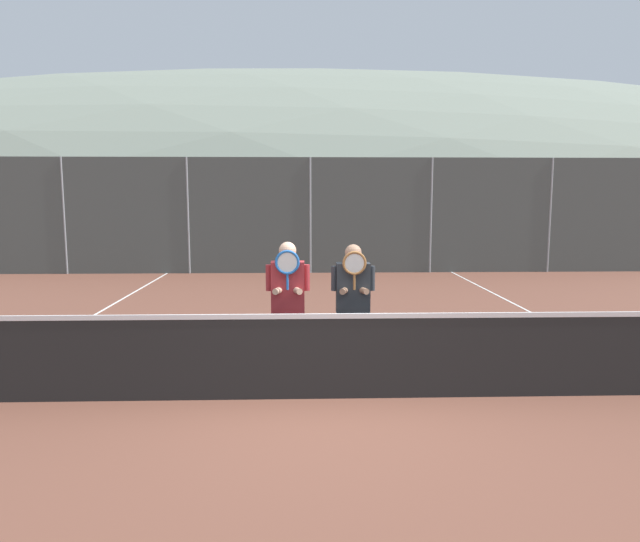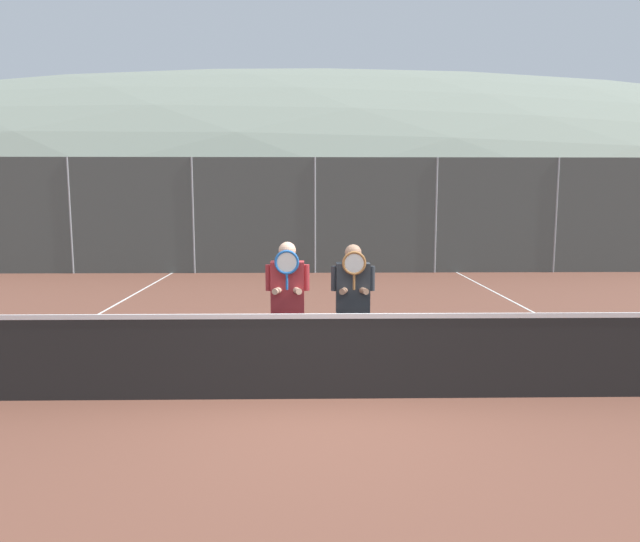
# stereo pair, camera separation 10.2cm
# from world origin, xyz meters

# --- Properties ---
(ground_plane) EXTENTS (120.00, 120.00, 0.00)m
(ground_plane) POSITION_xyz_m (0.00, 0.00, 0.00)
(ground_plane) COLOR brown
(hill_distant) EXTENTS (128.80, 71.55, 25.04)m
(hill_distant) POSITION_xyz_m (0.00, 51.33, 0.00)
(hill_distant) COLOR gray
(hill_distant) RESTS_ON ground_plane
(clubhouse_building) EXTENTS (22.28, 5.50, 3.19)m
(clubhouse_building) POSITION_xyz_m (-1.21, 19.83, 1.61)
(clubhouse_building) COLOR beige
(clubhouse_building) RESTS_ON ground_plane
(fence_back) EXTENTS (21.79, 0.06, 3.43)m
(fence_back) POSITION_xyz_m (0.00, 10.78, 1.72)
(fence_back) COLOR gray
(fence_back) RESTS_ON ground_plane
(tennis_net) EXTENTS (11.55, 0.09, 1.09)m
(tennis_net) POSITION_xyz_m (0.00, 0.00, 0.51)
(tennis_net) COLOR gray
(tennis_net) RESTS_ON ground_plane
(court_line_left_sideline) EXTENTS (0.05, 16.00, 0.01)m
(court_line_left_sideline) POSITION_xyz_m (-4.30, 3.00, 0.00)
(court_line_left_sideline) COLOR white
(court_line_left_sideline) RESTS_ON ground_plane
(court_line_right_sideline) EXTENTS (0.05, 16.00, 0.01)m
(court_line_right_sideline) POSITION_xyz_m (4.30, 3.00, 0.00)
(court_line_right_sideline) COLOR white
(court_line_right_sideline) RESTS_ON ground_plane
(player_leftmost) EXTENTS (0.55, 0.34, 1.74)m
(player_leftmost) POSITION_xyz_m (-0.43, 0.73, 1.03)
(player_leftmost) COLOR #232838
(player_leftmost) RESTS_ON ground_plane
(player_center_left) EXTENTS (0.56, 0.34, 1.69)m
(player_center_left) POSITION_xyz_m (0.39, 0.88, 1.00)
(player_center_left) COLOR #232838
(player_center_left) RESTS_ON ground_plane
(car_far_left) EXTENTS (4.30, 1.94, 1.80)m
(car_far_left) POSITION_xyz_m (-6.94, 13.85, 0.92)
(car_far_left) COLOR #285638
(car_far_left) RESTS_ON ground_plane
(car_left_of_center) EXTENTS (4.45, 2.10, 1.86)m
(car_left_of_center) POSITION_xyz_m (-1.82, 14.14, 0.94)
(car_left_of_center) COLOR #285638
(car_left_of_center) RESTS_ON ground_plane
(car_center) EXTENTS (4.38, 2.07, 1.83)m
(car_center) POSITION_xyz_m (3.34, 13.59, 0.93)
(car_center) COLOR maroon
(car_center) RESTS_ON ground_plane
(car_right_of_center) EXTENTS (4.26, 1.99, 1.71)m
(car_right_of_center) POSITION_xyz_m (8.41, 13.67, 0.88)
(car_right_of_center) COLOR black
(car_right_of_center) RESTS_ON ground_plane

